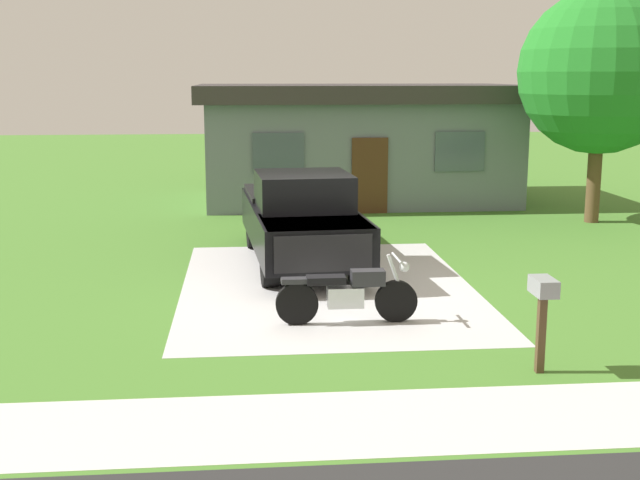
% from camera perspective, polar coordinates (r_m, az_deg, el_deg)
% --- Properties ---
extents(ground_plane, '(80.00, 80.00, 0.00)m').
position_cam_1_polar(ground_plane, '(15.11, 0.49, -3.23)').
color(ground_plane, '#467A2B').
extents(driveway_pad, '(5.25, 7.36, 0.01)m').
position_cam_1_polar(driveway_pad, '(15.10, 0.49, -3.21)').
color(driveway_pad, silver).
rests_on(driveway_pad, ground).
extents(sidewalk_strip, '(36.00, 1.80, 0.01)m').
position_cam_1_polar(sidewalk_strip, '(9.46, 4.16, -12.34)').
color(sidewalk_strip, silver).
rests_on(sidewalk_strip, ground).
extents(motorcycle, '(2.21, 0.70, 1.09)m').
position_cam_1_polar(motorcycle, '(12.81, 1.94, -3.71)').
color(motorcycle, black).
rests_on(motorcycle, ground).
extents(pickup_truck, '(2.39, 5.75, 1.90)m').
position_cam_1_polar(pickup_truck, '(16.84, -1.35, 1.61)').
color(pickup_truck, black).
rests_on(pickup_truck, ground).
extents(mailbox, '(0.26, 0.48, 1.26)m').
position_cam_1_polar(mailbox, '(10.96, 15.11, -3.98)').
color(mailbox, '#4C3823').
rests_on(mailbox, ground).
extents(shade_tree, '(4.16, 4.16, 5.95)m').
position_cam_1_polar(shade_tree, '(22.52, 18.79, 10.89)').
color(shade_tree, brown).
rests_on(shade_tree, ground).
extents(neighbor_house, '(9.60, 5.60, 3.50)m').
position_cam_1_polar(neighbor_house, '(25.36, 2.61, 6.78)').
color(neighbor_house, slate).
rests_on(neighbor_house, ground).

